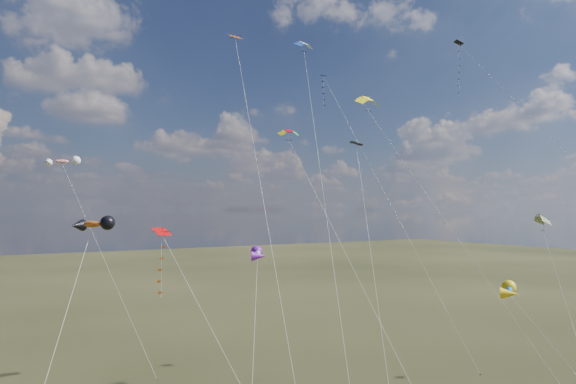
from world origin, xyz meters
TOP-DOWN VIEW (x-y plane):
  - diamond_black_high at (21.16, 13.39)m, footprint 12.82×26.88m
  - diamond_navy_tall at (15.02, 31.17)m, footprint 6.66×20.15m
  - diamond_black_mid at (-1.27, 5.18)m, footprint 5.93×11.51m
  - diamond_red_low at (-13.69, 11.25)m, footprint 6.35×10.31m
  - diamond_orange_center at (-7.73, 10.18)m, footprint 3.69×17.82m
  - parafoil_yellow at (7.82, 15.64)m, footprint 12.42×15.17m
  - parafoil_blue_white at (3.88, 21.16)m, footprint 11.03×22.62m
  - parafoil_striped at (20.62, 5.89)m, footprint 10.43×12.30m
  - parafoil_tricolor at (-0.83, 16.25)m, footprint 2.05×21.62m
  - novelty_orange_black at (-17.97, 14.56)m, footprint 7.92×12.32m
  - novelty_white_purple at (-8.23, 8.40)m, footprint 5.01×7.78m
  - novelty_redwhite_stripe at (-16.61, 40.50)m, footprint 9.56×12.39m
  - novelty_blue_yellow at (3.81, -2.54)m, footprint 5.02×10.35m

SIDE VIEW (x-z plane):
  - novelty_blue_yellow at x=3.81m, z-range 5.85..18.67m
  - diamond_red_low at x=-13.69m, z-range 5.08..21.19m
  - novelty_white_purple at x=-8.23m, z-range 6.88..21.66m
  - novelty_orange_black at x=-17.97m, z-range 7.83..24.75m
  - parafoil_striped at x=20.62m, z-range 7.94..25.29m
  - diamond_black_mid at x=-1.27m, z-range 5.50..28.10m
  - diamond_orange_center at x=-7.73m, z-range 6.70..38.55m
  - novelty_redwhite_stripe at x=-16.61m, z-range 11.06..34.55m
  - parafoil_tricolor at x=-0.83m, z-range 11.73..36.68m
  - parafoil_yellow at x=7.82m, z-range 13.66..42.56m
  - diamond_navy_tall at x=15.02m, z-range 12.73..48.15m
  - diamond_black_high at x=21.16m, z-range 12.70..48.71m
  - parafoil_blue_white at x=3.88m, z-range 16.74..51.98m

